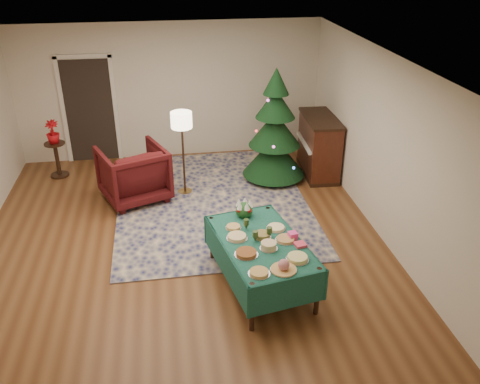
{
  "coord_description": "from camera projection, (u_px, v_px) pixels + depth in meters",
  "views": [
    {
      "loc": [
        -0.14,
        -6.48,
        4.15
      ],
      "look_at": [
        0.85,
        -0.09,
        0.85
      ],
      "focal_mm": 38.0,
      "sensor_mm": 36.0,
      "label": 1
    }
  ],
  "objects": [
    {
      "name": "platter_3",
      "position": [
        246.0,
        253.0,
        6.15
      ],
      "size": [
        0.3,
        0.3,
        0.05
      ],
      "color": "silver",
      "rests_on": "buffet_table"
    },
    {
      "name": "platter_1",
      "position": [
        284.0,
        266.0,
        5.85
      ],
      "size": [
        0.31,
        0.31,
        0.15
      ],
      "color": "silver",
      "rests_on": "buffet_table"
    },
    {
      "name": "rug",
      "position": [
        212.0,
        201.0,
        8.8
      ],
      "size": [
        3.24,
        4.23,
        0.02
      ],
      "primitive_type": "cube",
      "rotation": [
        0.0,
        0.0,
        0.01
      ],
      "color": "#151B4F",
      "rests_on": "ground"
    },
    {
      "name": "platter_4",
      "position": [
        269.0,
        246.0,
        6.26
      ],
      "size": [
        0.23,
        0.23,
        0.09
      ],
      "color": "silver",
      "rests_on": "buffet_table"
    },
    {
      "name": "platter_0",
      "position": [
        259.0,
        273.0,
        5.8
      ],
      "size": [
        0.26,
        0.26,
        0.04
      ],
      "color": "silver",
      "rests_on": "buffet_table"
    },
    {
      "name": "goblet_2",
      "position": [
        255.0,
        236.0,
        6.38
      ],
      "size": [
        0.07,
        0.07,
        0.16
      ],
      "color": "#2D471E",
      "rests_on": "buffet_table"
    },
    {
      "name": "platter_8",
      "position": [
        276.0,
        228.0,
        6.69
      ],
      "size": [
        0.26,
        0.26,
        0.04
      ],
      "color": "silver",
      "rests_on": "buffet_table"
    },
    {
      "name": "piano",
      "position": [
        319.0,
        146.0,
        9.62
      ],
      "size": [
        0.68,
        1.33,
        1.13
      ],
      "color": "black",
      "rests_on": "ground"
    },
    {
      "name": "platter_2",
      "position": [
        297.0,
        258.0,
        6.05
      ],
      "size": [
        0.28,
        0.28,
        0.06
      ],
      "color": "silver",
      "rests_on": "buffet_table"
    },
    {
      "name": "armchair",
      "position": [
        133.0,
        171.0,
        8.67
      ],
      "size": [
        1.31,
        1.28,
        1.06
      ],
      "primitive_type": "imported",
      "rotation": [
        0.0,
        0.0,
        3.53
      ],
      "color": "#420E10",
      "rests_on": "ground"
    },
    {
      "name": "platter_9",
      "position": [
        233.0,
        227.0,
        6.71
      ],
      "size": [
        0.21,
        0.21,
        0.04
      ],
      "color": "silver",
      "rests_on": "buffet_table"
    },
    {
      "name": "platter_6",
      "position": [
        237.0,
        237.0,
        6.48
      ],
      "size": [
        0.28,
        0.28,
        0.05
      ],
      "color": "silver",
      "rests_on": "buffet_table"
    },
    {
      "name": "room_shell",
      "position": [
        178.0,
        161.0,
        7.0
      ],
      "size": [
        7.0,
        7.0,
        7.0
      ],
      "color": "#593319",
      "rests_on": "ground"
    },
    {
      "name": "buffet_table",
      "position": [
        261.0,
        250.0,
        6.5
      ],
      "size": [
        1.32,
        1.89,
        0.67
      ],
      "color": "black",
      "rests_on": "ground"
    },
    {
      "name": "gift_box",
      "position": [
        293.0,
        235.0,
        6.47
      ],
      "size": [
        0.13,
        0.13,
        0.09
      ],
      "primitive_type": "cube",
      "rotation": [
        0.0,
        0.0,
        0.19
      ],
      "color": "#F84599",
      "rests_on": "buffet_table"
    },
    {
      "name": "doorway",
      "position": [
        89.0,
        108.0,
        9.96
      ],
      "size": [
        1.08,
        0.04,
        2.16
      ],
      "color": "black",
      "rests_on": "ground"
    },
    {
      "name": "christmas_tree",
      "position": [
        275.0,
        131.0,
        9.21
      ],
      "size": [
        1.54,
        1.54,
        2.11
      ],
      "color": "black",
      "rests_on": "ground"
    },
    {
      "name": "platter_5",
      "position": [
        286.0,
        239.0,
        6.44
      ],
      "size": [
        0.27,
        0.27,
        0.04
      ],
      "color": "silver",
      "rests_on": "buffet_table"
    },
    {
      "name": "side_table",
      "position": [
        57.0,
        160.0,
        9.59
      ],
      "size": [
        0.38,
        0.38,
        0.67
      ],
      "color": "black",
      "rests_on": "ground"
    },
    {
      "name": "goblet_1",
      "position": [
        269.0,
        232.0,
        6.46
      ],
      "size": [
        0.07,
        0.07,
        0.16
      ],
      "color": "#2D471E",
      "rests_on": "buffet_table"
    },
    {
      "name": "centerpiece",
      "position": [
        244.0,
        209.0,
        6.95
      ],
      "size": [
        0.24,
        0.24,
        0.28
      ],
      "color": "#1E4C1E",
      "rests_on": "buffet_table"
    },
    {
      "name": "platter_7",
      "position": [
        262.0,
        235.0,
        6.5
      ],
      "size": [
        0.23,
        0.23,
        0.06
      ],
      "color": "silver",
      "rests_on": "buffet_table"
    },
    {
      "name": "napkin_stack",
      "position": [
        300.0,
        245.0,
        6.33
      ],
      "size": [
        0.16,
        0.16,
        0.04
      ],
      "primitive_type": "cube",
      "rotation": [
        0.0,
        0.0,
        0.19
      ],
      "color": "#EA415C",
      "rests_on": "buffet_table"
    },
    {
      "name": "goblet_0",
      "position": [
        246.0,
        224.0,
        6.64
      ],
      "size": [
        0.07,
        0.07,
        0.16
      ],
      "color": "#2D471E",
      "rests_on": "buffet_table"
    },
    {
      "name": "floor_lamp",
      "position": [
        182.0,
        125.0,
        8.56
      ],
      "size": [
        0.36,
        0.36,
        1.49
      ],
      "color": "#A57F3F",
      "rests_on": "ground"
    },
    {
      "name": "potted_plant",
      "position": [
        53.0,
        137.0,
        9.38
      ],
      "size": [
        0.24,
        0.44,
        0.24
      ],
      "primitive_type": "imported",
      "color": "#B70D13",
      "rests_on": "side_table"
    }
  ]
}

